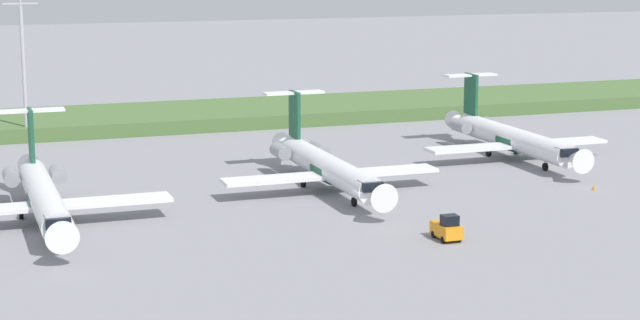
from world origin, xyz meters
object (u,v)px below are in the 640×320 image
at_px(regional_jet_nearest, 43,195).
at_px(antenna_mast, 23,55).
at_px(regional_jet_third, 511,137).
at_px(baggage_tug, 447,229).
at_px(regional_jet_second, 326,165).
at_px(safety_cone_front_marker, 594,187).

distance_m(regional_jet_nearest, antenna_mast, 45.00).
xyz_separation_m(regional_jet_third, baggage_tug, (-23.54, -31.10, -1.53)).
bearing_deg(antenna_mast, regional_jet_second, -56.04).
height_order(regional_jet_second, antenna_mast, antenna_mast).
bearing_deg(regional_jet_second, regional_jet_nearest, -171.76).
bearing_deg(safety_cone_front_marker, regional_jet_third, 88.56).
relative_size(regional_jet_nearest, baggage_tug, 9.69).
bearing_deg(safety_cone_front_marker, baggage_tug, -151.22).
relative_size(regional_jet_second, baggage_tug, 9.69).
distance_m(regional_jet_second, antenna_mast, 48.90).
height_order(regional_jet_second, safety_cone_front_marker, regional_jet_second).
bearing_deg(antenna_mast, baggage_tug, -64.28).
relative_size(antenna_mast, safety_cone_front_marker, 49.47).
height_order(regional_jet_nearest, regional_jet_third, same).
height_order(regional_jet_nearest, regional_jet_second, same).
relative_size(regional_jet_second, antenna_mast, 1.14).
bearing_deg(antenna_mast, regional_jet_nearest, -92.69).
xyz_separation_m(regional_jet_second, regional_jet_third, (26.58, 8.90, 0.00)).
relative_size(regional_jet_third, antenna_mast, 1.14).
xyz_separation_m(regional_jet_nearest, safety_cone_front_marker, (55.07, -5.33, -2.26)).
bearing_deg(baggage_tug, safety_cone_front_marker, 28.78).
distance_m(regional_jet_third, safety_cone_front_marker, 18.57).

